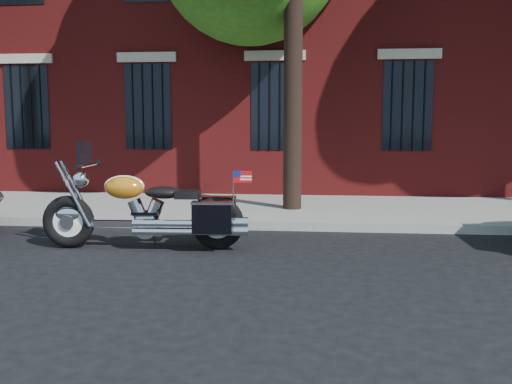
# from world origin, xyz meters

# --- Properties ---
(ground) EXTENTS (120.00, 120.00, 0.00)m
(ground) POSITION_xyz_m (0.00, 0.00, 0.00)
(ground) COLOR black
(ground) RESTS_ON ground
(curb) EXTENTS (40.00, 0.16, 0.15)m
(curb) POSITION_xyz_m (0.00, 1.38, 0.07)
(curb) COLOR gray
(curb) RESTS_ON ground
(sidewalk) EXTENTS (40.00, 3.60, 0.15)m
(sidewalk) POSITION_xyz_m (0.00, 3.26, 0.07)
(sidewalk) COLOR gray
(sidewalk) RESTS_ON ground
(motorcycle) EXTENTS (3.09, 0.94, 1.55)m
(motorcycle) POSITION_xyz_m (-1.38, -0.30, 0.52)
(motorcycle) COLOR black
(motorcycle) RESTS_ON ground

